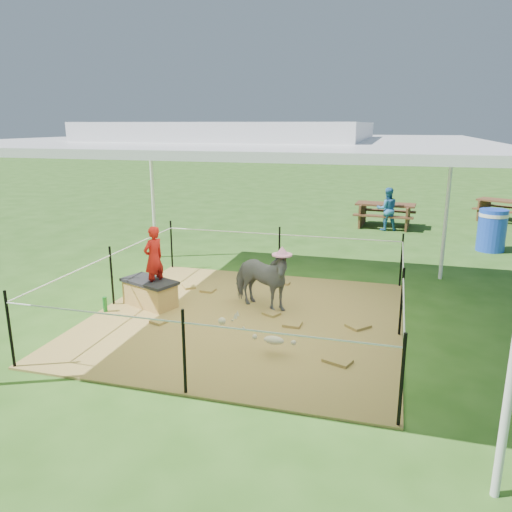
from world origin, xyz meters
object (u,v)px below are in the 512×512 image
(straw_bale, at_px, (150,294))
(picnic_table_near, at_px, (385,215))
(green_bottle, at_px, (105,304))
(picnic_table_far, at_px, (504,211))
(pony, at_px, (260,279))
(woman, at_px, (153,252))
(foal, at_px, (274,338))
(trash_barrel, at_px, (492,230))
(distant_person, at_px, (387,209))

(straw_bale, height_order, picnic_table_near, picnic_table_near)
(green_bottle, distance_m, picnic_table_far, 12.55)
(pony, bearing_deg, woman, 123.14)
(foal, height_order, picnic_table_near, picnic_table_near)
(woman, xyz_separation_m, picnic_table_near, (3.35, 7.74, -0.58))
(woman, xyz_separation_m, pony, (1.65, 0.34, -0.41))
(straw_bale, relative_size, foal, 1.06)
(green_bottle, xyz_separation_m, trash_barrel, (6.47, 5.98, 0.34))
(woman, bearing_deg, pony, 123.34)
(picnic_table_near, bearing_deg, woman, -108.47)
(trash_barrel, height_order, picnic_table_far, trash_barrel)
(pony, xyz_separation_m, trash_barrel, (4.17, 5.19, -0.03))
(straw_bale, xyz_separation_m, trash_barrel, (5.92, 5.53, 0.27))
(pony, xyz_separation_m, distant_person, (1.76, 6.93, 0.08))
(green_bottle, xyz_separation_m, distant_person, (4.06, 7.72, 0.45))
(pony, relative_size, foal, 1.42)
(straw_bale, distance_m, distant_person, 8.08)
(distant_person, bearing_deg, woman, 51.37)
(straw_bale, relative_size, picnic_table_far, 0.55)
(woman, height_order, picnic_table_far, woman)
(picnic_table_far, bearing_deg, pony, -92.14)
(picnic_table_far, distance_m, distant_person, 4.17)
(picnic_table_far, xyz_separation_m, distant_person, (-3.43, -2.36, 0.27))
(foal, bearing_deg, distant_person, 85.34)
(trash_barrel, xyz_separation_m, distant_person, (-2.41, 1.74, 0.11))
(foal, xyz_separation_m, trash_barrel, (3.57, 6.74, 0.23))
(green_bottle, bearing_deg, foal, -14.61)
(green_bottle, relative_size, picnic_table_far, 0.15)
(straw_bale, relative_size, pony, 0.75)
(picnic_table_far, bearing_deg, trash_barrel, -76.84)
(foal, xyz_separation_m, picnic_table_near, (1.10, 8.94, 0.09))
(picnic_table_near, distance_m, distant_person, 0.54)
(green_bottle, relative_size, picnic_table_near, 0.15)
(straw_bale, relative_size, woman, 0.83)
(straw_bale, height_order, trash_barrel, trash_barrel)
(woman, relative_size, green_bottle, 4.32)
(woman, height_order, green_bottle, woman)
(distant_person, bearing_deg, pony, 62.24)
(trash_barrel, distance_m, picnic_table_near, 3.32)
(distant_person, bearing_deg, picnic_table_far, -158.97)
(foal, relative_size, picnic_table_far, 0.52)
(picnic_table_near, bearing_deg, foal, -92.05)
(trash_barrel, xyz_separation_m, picnic_table_far, (1.01, 4.10, -0.17))
(woman, distance_m, picnic_table_near, 8.45)
(straw_bale, xyz_separation_m, picnic_table_near, (3.45, 7.74, 0.12))
(woman, relative_size, foal, 1.27)
(green_bottle, distance_m, pony, 2.46)
(picnic_table_near, relative_size, picnic_table_far, 1.06)
(straw_bale, bearing_deg, distant_person, 64.23)
(straw_bale, height_order, pony, pony)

